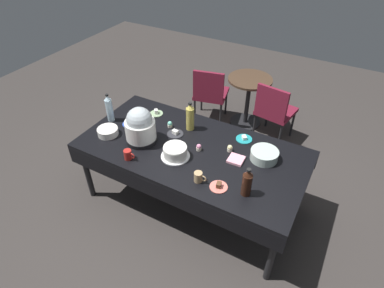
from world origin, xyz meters
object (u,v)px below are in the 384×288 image
soda_bottle_water (109,108)px  maroon_chair_left (210,92)px  cupcake_lemon (230,148)px  potluck_table (192,153)px  slow_cooker (140,126)px  glass_salad_bowl (264,155)px  ceramic_snack_bowl (108,132)px  coffee_mug_tan (199,177)px  soda_bottle_ginger_ale (190,117)px  round_cafe_table (249,93)px  dessert_plate_charcoal (175,133)px  dessert_plate_teal (244,139)px  frosted_layer_cake (175,152)px  dessert_plate_coral (219,186)px  cupcake_cocoa (170,124)px  cupcake_mint (199,147)px  maroon_chair_right (274,109)px  dessert_plate_cobalt (130,123)px  soda_bottle_cola (247,183)px  coffee_mug_red (128,155)px  dessert_plate_sage (156,113)px

soda_bottle_water → maroon_chair_left: bearing=72.6°
cupcake_lemon → soda_bottle_water: size_ratio=0.21×
potluck_table → maroon_chair_left: (-0.53, 1.48, -0.20)m
slow_cooker → glass_salad_bowl: slow_cooker is taller
ceramic_snack_bowl → coffee_mug_tan: coffee_mug_tan is taller
potluck_table → cupcake_lemon: bearing=22.3°
coffee_mug_tan → maroon_chair_left: (-0.80, 1.84, -0.31)m
glass_salad_bowl → soda_bottle_ginger_ale: soda_bottle_ginger_ale is taller
soda_bottle_ginger_ale → soda_bottle_water: size_ratio=0.99×
maroon_chair_left → slow_cooker: bearing=-88.7°
glass_salad_bowl → round_cafe_table: bearing=115.1°
dessert_plate_charcoal → coffee_mug_tan: coffee_mug_tan is taller
dessert_plate_teal → cupcake_lemon: size_ratio=2.41×
frosted_layer_cake → dessert_plate_coral: bearing=-17.0°
soda_bottle_water → slow_cooker: bearing=-14.9°
cupcake_cocoa → slow_cooker: bearing=-109.9°
dessert_plate_charcoal → soda_bottle_ginger_ale: 0.23m
ceramic_snack_bowl → dessert_plate_charcoal: bearing=29.5°
dessert_plate_teal → soda_bottle_water: bearing=-164.7°
frosted_layer_cake → cupcake_mint: frosted_layer_cake is taller
cupcake_cocoa → soda_bottle_ginger_ale: soda_bottle_ginger_ale is taller
cupcake_cocoa → coffee_mug_tan: (0.64, -0.56, 0.02)m
slow_cooker → dessert_plate_charcoal: 0.38m
cupcake_cocoa → maroon_chair_right: (0.76, 1.28, -0.29)m
frosted_layer_cake → dessert_plate_charcoal: (-0.18, 0.30, -0.05)m
dessert_plate_teal → dessert_plate_cobalt: dessert_plate_cobalt is taller
potluck_table → dessert_plate_coral: size_ratio=14.23×
dessert_plate_cobalt → coffee_mug_tan: (1.04, -0.39, 0.04)m
soda_bottle_cola → coffee_mug_red: bearing=-173.8°
cupcake_lemon → maroon_chair_right: 1.37m
coffee_mug_tan → glass_salad_bowl: bearing=54.6°
potluck_table → soda_bottle_cola: soda_bottle_cola is taller
cupcake_cocoa → coffee_mug_red: bearing=-95.9°
dessert_plate_teal → coffee_mug_red: size_ratio=1.42×
ceramic_snack_bowl → dessert_plate_cobalt: (0.08, 0.25, -0.03)m
dessert_plate_charcoal → dessert_plate_teal: 0.70m
cupcake_mint → soda_bottle_ginger_ale: 0.38m
dessert_plate_sage → dessert_plate_cobalt: (-0.13, -0.31, -0.00)m
potluck_table → cupcake_mint: size_ratio=32.59×
dessert_plate_coral → soda_bottle_cola: bearing=10.9°
cupcake_lemon → soda_bottle_ginger_ale: (-0.51, 0.13, 0.12)m
glass_salad_bowl → maroon_chair_right: bearing=101.8°
cupcake_mint → dessert_plate_teal: bearing=49.3°
dessert_plate_teal → dessert_plate_charcoal: bearing=-158.0°
frosted_layer_cake → ceramic_snack_bowl: bearing=-177.3°
dessert_plate_charcoal → soda_bottle_cola: bearing=-24.1°
dessert_plate_coral → soda_bottle_water: bearing=166.7°
dessert_plate_cobalt → cupcake_lemon: bearing=5.7°
ceramic_snack_bowl → soda_bottle_ginger_ale: 0.85m
dessert_plate_teal → dessert_plate_cobalt: bearing=-163.4°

